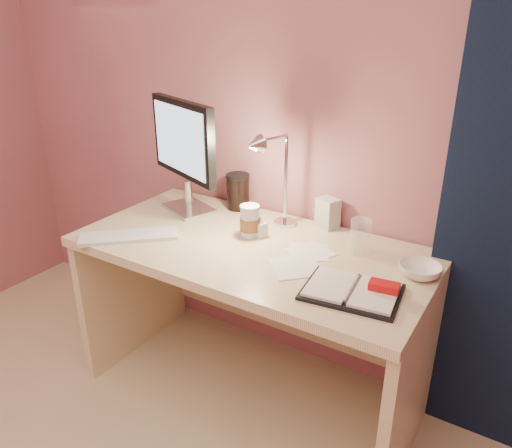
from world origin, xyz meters
The scene contains 14 objects.
desk centered at (0.00, 1.45, 0.50)m, with size 1.40×0.70×0.73m.
monitor centered at (-0.44, 1.54, 1.03)m, with size 0.45×0.24×0.50m.
keyboard centered at (-0.46, 1.17, 0.74)m, with size 0.39×0.12×0.02m, color silver.
planner centered at (0.48, 1.25, 0.74)m, with size 0.33×0.27×0.05m.
paper_a centered at (0.23, 1.31, 0.73)m, with size 0.17×0.17×0.00m, color silver.
paper_b centered at (0.23, 1.44, 0.73)m, with size 0.15×0.15×0.00m, color silver.
paper_c centered at (0.22, 1.44, 0.73)m, with size 0.15×0.15×0.00m, color silver.
coffee_cup centered at (-0.05, 1.45, 0.79)m, with size 0.08×0.08×0.13m.
clear_cup centered at (0.38, 1.54, 0.80)m, with size 0.08×0.08×0.14m, color white.
bowl centered at (0.63, 1.48, 0.75)m, with size 0.14×0.14×0.05m, color white.
lotion_bottle centered at (-0.01, 1.47, 0.78)m, with size 0.04×0.04×0.09m, color silver.
dark_jar centered at (-0.26, 1.68, 0.80)m, with size 0.10×0.10×0.15m, color black.
product_box centered at (0.18, 1.70, 0.79)m, with size 0.09×0.07×0.13m, color silver.
desk_lamp centered at (0.04, 1.53, 0.99)m, with size 0.15×0.26×0.42m.
Camera 1 is at (0.95, -0.11, 1.59)m, focal length 35.00 mm.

